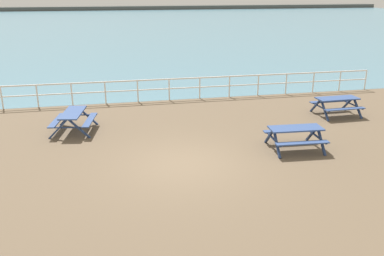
% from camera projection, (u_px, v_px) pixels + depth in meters
% --- Properties ---
extents(ground_plane, '(30.00, 24.00, 0.20)m').
position_uv_depth(ground_plane, '(184.00, 167.00, 12.88)').
color(ground_plane, brown).
extents(sea_band, '(142.00, 90.00, 0.01)m').
position_uv_depth(sea_band, '(118.00, 24.00, 61.65)').
color(sea_band, teal).
rests_on(sea_band, ground).
extents(distant_shoreline, '(142.00, 6.00, 1.80)m').
position_uv_depth(distant_shoreline, '(111.00, 10.00, 101.43)').
color(distant_shoreline, '#4C4C47').
rests_on(distant_shoreline, ground).
extents(seaward_railing, '(23.07, 0.07, 1.08)m').
position_uv_depth(seaward_railing, '(153.00, 86.00, 19.78)').
color(seaward_railing, white).
rests_on(seaward_railing, ground).
extents(picnic_table_near_left, '(1.83, 1.57, 0.80)m').
position_uv_depth(picnic_table_near_left, '(337.00, 102.00, 17.62)').
color(picnic_table_near_left, '#334C84').
rests_on(picnic_table_near_left, ground).
extents(picnic_table_near_right, '(1.79, 2.02, 0.80)m').
position_uv_depth(picnic_table_near_right, '(73.00, 117.00, 15.61)').
color(picnic_table_near_right, '#334C84').
rests_on(picnic_table_near_right, ground).
extents(picnic_table_mid_centre, '(1.88, 1.64, 0.80)m').
position_uv_depth(picnic_table_mid_centre, '(295.00, 133.00, 13.89)').
color(picnic_table_mid_centre, '#334C84').
rests_on(picnic_table_mid_centre, ground).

